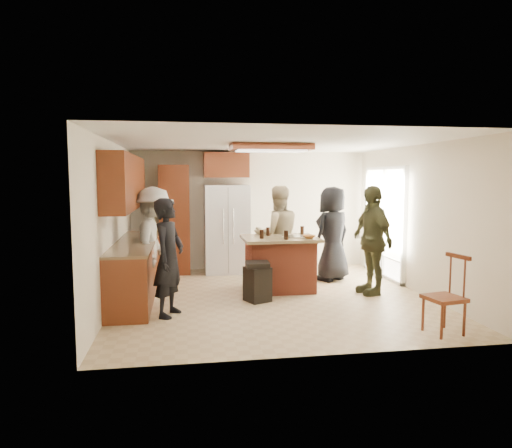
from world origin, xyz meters
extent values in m
plane|color=tan|center=(0.00, 0.00, 0.00)|extent=(5.00, 5.00, 0.00)
plane|color=white|center=(0.00, 0.00, 2.50)|extent=(5.00, 5.00, 0.00)
plane|color=beige|center=(0.00, 2.50, 1.25)|extent=(5.00, 0.00, 5.00)
plane|color=beige|center=(0.00, -2.50, 1.25)|extent=(5.00, 0.00, 5.00)
plane|color=beige|center=(-2.50, 0.00, 1.25)|extent=(0.00, 5.00, 5.00)
plane|color=beige|center=(2.50, 0.00, 1.25)|extent=(0.00, 5.00, 5.00)
cube|color=white|center=(2.48, 1.20, 1.05)|extent=(0.02, 1.60, 2.10)
cube|color=white|center=(2.46, 1.20, 1.05)|extent=(0.08, 1.72, 2.10)
cube|color=maroon|center=(0.00, 0.20, 2.44)|extent=(1.30, 0.70, 0.10)
cube|color=white|center=(0.00, 0.20, 2.38)|extent=(1.10, 0.50, 0.02)
cube|color=olive|center=(4.00, 1.20, -0.05)|extent=(3.00, 3.00, 0.10)
cube|color=#593319|center=(4.70, 1.80, 1.00)|extent=(1.40, 1.60, 2.00)
imported|color=black|center=(-1.63, -0.75, 0.83)|extent=(0.64, 0.73, 1.67)
imported|color=tan|center=(0.29, 1.00, 0.90)|extent=(0.91, 0.60, 1.81)
imported|color=black|center=(1.36, 1.06, 0.89)|extent=(1.04, 0.94, 1.78)
imported|color=#3E3F24|center=(1.69, 0.00, 0.91)|extent=(0.69, 1.14, 1.82)
imported|color=gray|center=(-1.91, 0.46, 0.90)|extent=(0.59, 1.19, 1.80)
cube|color=maroon|center=(-2.20, 0.40, 0.44)|extent=(0.60, 3.00, 0.88)
cube|color=#846B4C|center=(-2.20, 0.40, 0.90)|extent=(0.64, 3.00, 0.04)
cube|color=maroon|center=(-2.33, 0.40, 1.88)|extent=(0.35, 3.00, 0.85)
cube|color=maroon|center=(-1.60, 2.20, 1.10)|extent=(0.60, 0.60, 2.20)
cube|color=maroon|center=(-0.55, 2.20, 2.20)|extent=(0.90, 0.60, 0.50)
cube|color=white|center=(-0.55, 2.12, 0.90)|extent=(0.90, 0.72, 1.80)
cube|color=gray|center=(-0.55, 1.75, 0.90)|extent=(0.01, 0.01, 1.71)
cylinder|color=silver|center=(-0.65, 1.73, 0.99)|extent=(0.02, 0.02, 0.70)
cylinder|color=silver|center=(-0.45, 1.73, 0.99)|extent=(0.02, 0.02, 0.70)
cube|color=#A03F29|center=(0.22, 0.48, 0.44)|extent=(1.10, 0.85, 0.88)
cube|color=olive|center=(0.22, 0.48, 0.91)|extent=(1.28, 1.03, 0.05)
cube|color=silver|center=(0.47, 0.43, 0.94)|extent=(0.48, 0.41, 0.02)
imported|color=brown|center=(0.67, 0.23, 0.96)|extent=(0.22, 0.22, 0.05)
cylinder|color=black|center=(-0.12, 0.32, 1.01)|extent=(0.07, 0.07, 0.15)
cylinder|color=black|center=(0.05, 0.67, 1.01)|extent=(0.07, 0.07, 0.15)
cylinder|color=black|center=(0.69, 0.77, 1.01)|extent=(0.07, 0.07, 0.15)
cylinder|color=black|center=(0.25, 0.13, 1.01)|extent=(0.07, 0.07, 0.15)
cube|color=black|center=(-0.28, -0.20, 0.28)|extent=(0.45, 0.45, 0.55)
cube|color=black|center=(-0.28, -0.20, 0.59)|extent=(0.38, 0.38, 0.08)
cube|color=maroon|center=(1.79, -2.04, 0.45)|extent=(0.49, 0.49, 0.05)
cylinder|color=maroon|center=(1.65, -2.24, 0.22)|extent=(0.04, 0.04, 0.44)
cylinder|color=maroon|center=(1.98, -2.18, 0.22)|extent=(0.04, 0.04, 0.44)
cylinder|color=maroon|center=(1.59, -1.90, 0.22)|extent=(0.04, 0.04, 0.44)
cylinder|color=maroon|center=(1.93, -1.84, 0.22)|extent=(0.04, 0.04, 0.44)
cube|color=maroon|center=(1.97, -2.01, 0.97)|extent=(0.11, 0.40, 0.05)
cylinder|color=maroon|center=(2.00, -2.12, 0.72)|extent=(0.03, 0.03, 0.50)
cylinder|color=maroon|center=(1.95, -1.89, 0.72)|extent=(0.03, 0.03, 0.50)
camera|label=1|loc=(-1.40, -7.17, 1.95)|focal=32.00mm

